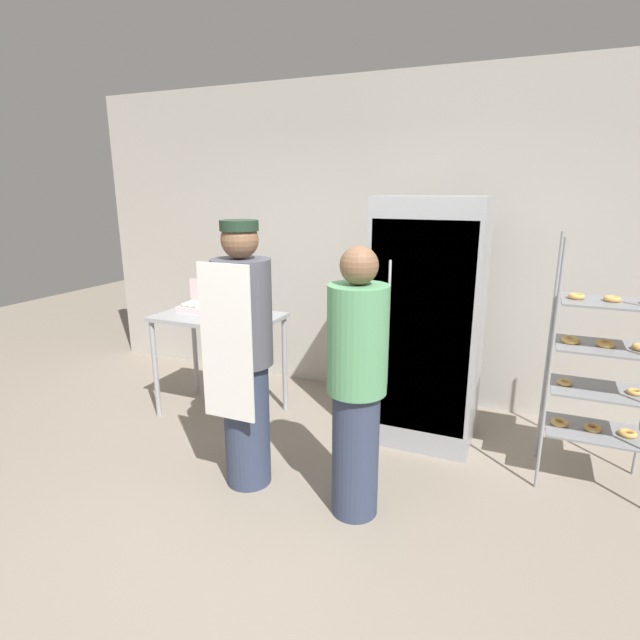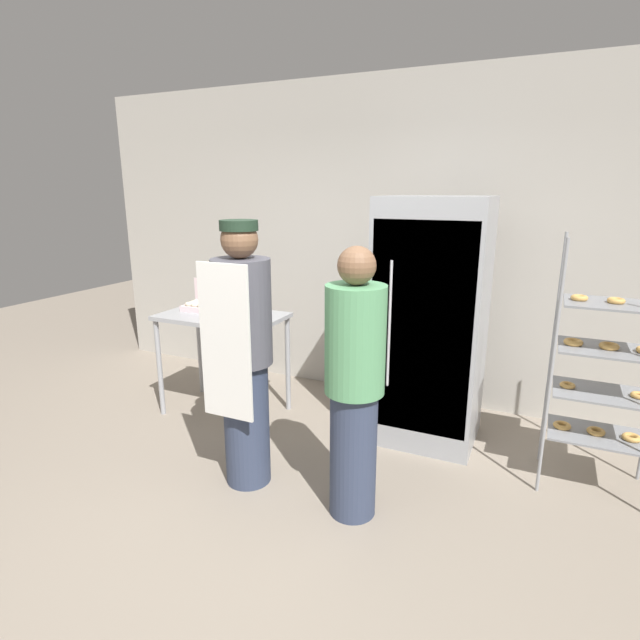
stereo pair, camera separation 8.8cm
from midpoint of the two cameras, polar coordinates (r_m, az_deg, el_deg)
The scene contains 9 objects.
ground_plane at distance 3.23m, azimuth -5.06°, elevation -22.54°, with size 14.00×14.00×0.00m, color gray.
back_wall at distance 4.74m, azimuth 8.67°, elevation 8.72°, with size 6.40×0.12×2.93m, color #B7B2A8.
refrigerator at distance 3.94m, azimuth 13.08°, elevation -0.33°, with size 0.80×0.71×1.90m.
baking_rack at distance 3.71m, azimuth 30.42°, elevation -4.99°, with size 0.65×0.46×1.68m.
prep_counter at distance 4.40m, azimuth -10.53°, elevation -0.84°, with size 1.05×0.64×0.91m.
donut_box at distance 4.55m, azimuth -13.05°, elevation 1.70°, with size 0.27×0.23×0.27m.
blender_pitcher at distance 4.35m, azimuth -9.92°, elevation 2.34°, with size 0.11×0.11×0.29m.
person_baker at distance 3.26m, azimuth -7.98°, elevation -3.80°, with size 0.37×0.39×1.77m.
person_customer at distance 2.94m, azimuth 4.82°, elevation -7.42°, with size 0.35×0.35×1.65m.
Camera 2 is at (1.35, -2.19, 1.95)m, focal length 28.00 mm.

